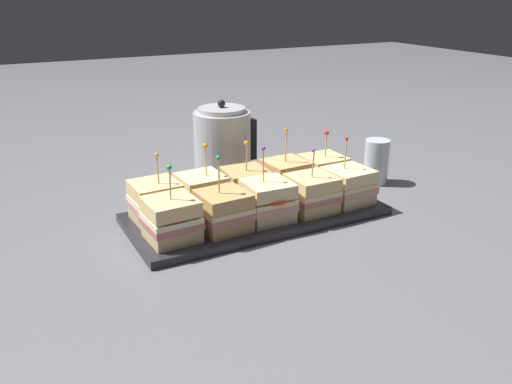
# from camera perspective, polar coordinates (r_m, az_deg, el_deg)

# --- Properties ---
(ground_plane) EXTENTS (6.00, 6.00, 0.00)m
(ground_plane) POSITION_cam_1_polar(r_m,az_deg,el_deg) (1.22, 0.00, -2.74)
(ground_plane) COLOR slate
(serving_platter) EXTENTS (0.57, 0.25, 0.02)m
(serving_platter) POSITION_cam_1_polar(r_m,az_deg,el_deg) (1.22, 0.00, -2.35)
(serving_platter) COLOR #232328
(serving_platter) RESTS_ON ground_plane
(sandwich_front_far_left) EXTENTS (0.11, 0.11, 0.16)m
(sandwich_front_far_left) POSITION_cam_1_polar(r_m,az_deg,el_deg) (1.08, -8.91, -2.88)
(sandwich_front_far_left) COLOR #DBB77A
(sandwich_front_far_left) RESTS_ON serving_platter
(sandwich_front_left) EXTENTS (0.11, 0.11, 0.16)m
(sandwich_front_left) POSITION_cam_1_polar(r_m,az_deg,el_deg) (1.11, -3.47, -2.00)
(sandwich_front_left) COLOR tan
(sandwich_front_left) RESTS_ON serving_platter
(sandwich_front_center) EXTENTS (0.10, 0.11, 0.16)m
(sandwich_front_center) POSITION_cam_1_polar(r_m,az_deg,el_deg) (1.16, 1.22, -0.94)
(sandwich_front_center) COLOR beige
(sandwich_front_center) RESTS_ON serving_platter
(sandwich_front_right) EXTENTS (0.10, 0.10, 0.15)m
(sandwich_front_right) POSITION_cam_1_polar(r_m,az_deg,el_deg) (1.21, 5.87, -0.16)
(sandwich_front_right) COLOR #DBB77A
(sandwich_front_right) RESTS_ON serving_platter
(sandwich_front_far_right) EXTENTS (0.11, 0.11, 0.16)m
(sandwich_front_far_right) POSITION_cam_1_polar(r_m,az_deg,el_deg) (1.27, 9.66, 0.65)
(sandwich_front_far_right) COLOR beige
(sandwich_front_far_right) RESTS_ON serving_platter
(sandwich_back_far_left) EXTENTS (0.10, 0.10, 0.15)m
(sandwich_back_far_left) POSITION_cam_1_polar(r_m,az_deg,el_deg) (1.17, -10.52, -0.99)
(sandwich_back_far_left) COLOR #DBB77A
(sandwich_back_far_left) RESTS_ON serving_platter
(sandwich_back_left) EXTENTS (0.11, 0.11, 0.16)m
(sandwich_back_left) POSITION_cam_1_polar(r_m,az_deg,el_deg) (1.20, -5.73, -0.16)
(sandwich_back_left) COLOR beige
(sandwich_back_left) RESTS_ON serving_platter
(sandwich_back_center) EXTENTS (0.11, 0.11, 0.15)m
(sandwich_back_center) POSITION_cam_1_polar(r_m,az_deg,el_deg) (1.25, -1.13, 0.60)
(sandwich_back_center) COLOR tan
(sandwich_back_center) RESTS_ON serving_platter
(sandwich_back_right) EXTENTS (0.11, 0.11, 0.17)m
(sandwich_back_right) POSITION_cam_1_polar(r_m,az_deg,el_deg) (1.30, 3.18, 1.47)
(sandwich_back_right) COLOR tan
(sandwich_back_right) RESTS_ON serving_platter
(sandwich_back_far_right) EXTENTS (0.10, 0.10, 0.15)m
(sandwich_back_far_right) POSITION_cam_1_polar(r_m,az_deg,el_deg) (1.35, 7.08, 2.12)
(sandwich_back_far_right) COLOR #DBB77A
(sandwich_back_far_right) RESTS_ON serving_platter
(kettle_steel) EXTENTS (0.17, 0.15, 0.22)m
(kettle_steel) POSITION_cam_1_polar(r_m,az_deg,el_deg) (1.44, -3.53, 4.98)
(kettle_steel) COLOR #B7BABF
(kettle_steel) RESTS_ON ground_plane
(drinking_glass) EXTENTS (0.06, 0.06, 0.12)m
(drinking_glass) POSITION_cam_1_polar(r_m,az_deg,el_deg) (1.46, 12.54, 3.14)
(drinking_glass) COLOR silver
(drinking_glass) RESTS_ON ground_plane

